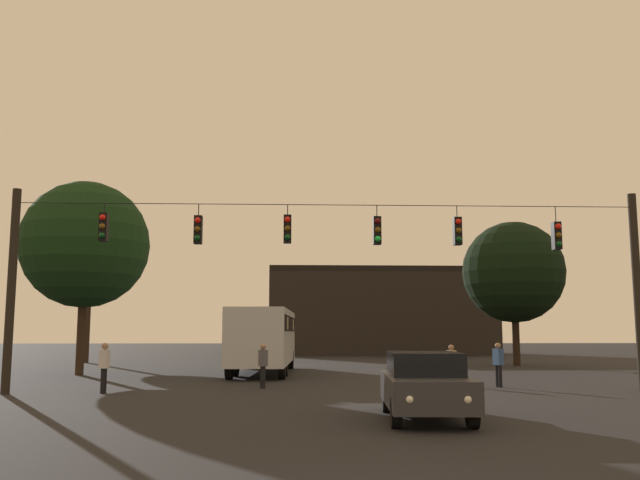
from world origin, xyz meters
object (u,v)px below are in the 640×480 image
at_px(pedestrian_crossing_center, 263,363).
at_px(pedestrian_crossing_left, 498,362).
at_px(city_bus, 264,334).
at_px(car_near_right, 425,384).
at_px(tree_behind_building, 90,255).
at_px(pedestrian_crossing_right, 104,365).
at_px(tree_left_silhouette, 85,245).
at_px(pedestrian_near_bus, 452,363).
at_px(tree_right_far, 513,272).

bearing_deg(pedestrian_crossing_center, pedestrian_crossing_left, 0.82).
distance_m(city_bus, car_near_right, 18.04).
height_order(pedestrian_crossing_left, tree_behind_building, tree_behind_building).
xyz_separation_m(pedestrian_crossing_left, pedestrian_crossing_right, (-13.62, -1.91, 0.02)).
bearing_deg(city_bus, car_near_right, -75.81).
relative_size(pedestrian_crossing_right, tree_left_silhouette, 0.18).
relative_size(pedestrian_near_bus, tree_right_far, 0.18).
height_order(pedestrian_crossing_right, tree_left_silhouette, tree_left_silhouette).
height_order(city_bus, pedestrian_crossing_left, city_bus).
bearing_deg(pedestrian_near_bus, city_bus, 132.89).
distance_m(pedestrian_near_bus, tree_behind_building, 28.10).
distance_m(tree_left_silhouette, tree_right_far, 24.12).
xyz_separation_m(city_bus, pedestrian_crossing_left, (8.83, -8.54, -0.97)).
relative_size(pedestrian_crossing_right, pedestrian_near_bus, 1.08).
relative_size(city_bus, tree_behind_building, 1.21).
bearing_deg(car_near_right, tree_right_far, 67.23).
xyz_separation_m(pedestrian_crossing_right, tree_left_silhouette, (-3.69, 9.50, 5.16)).
distance_m(pedestrian_crossing_center, tree_right_far, 21.23).
distance_m(pedestrian_crossing_left, pedestrian_crossing_right, 13.75).
height_order(pedestrian_crossing_center, pedestrian_crossing_right, pedestrian_crossing_right).
xyz_separation_m(city_bus, tree_left_silhouette, (-8.47, -0.95, 4.21)).
height_order(car_near_right, pedestrian_crossing_center, pedestrian_crossing_center).
bearing_deg(pedestrian_crossing_center, car_near_right, -65.01).
xyz_separation_m(pedestrian_near_bus, tree_right_far, (7.18, 14.33, 4.65)).
xyz_separation_m(tree_left_silhouette, tree_behind_building, (-3.48, 12.65, 0.89)).
height_order(pedestrian_crossing_left, pedestrian_near_bus, pedestrian_crossing_left).
xyz_separation_m(pedestrian_crossing_left, pedestrian_near_bus, (-1.55, 0.70, -0.05)).
bearing_deg(city_bus, pedestrian_crossing_left, -44.04).
relative_size(pedestrian_crossing_left, tree_right_far, 0.19).
bearing_deg(pedestrian_crossing_left, tree_behind_building, 135.75).
relative_size(tree_left_silhouette, tree_right_far, 1.07).
xyz_separation_m(pedestrian_crossing_center, tree_right_far, (14.15, 15.15, 4.62)).
xyz_separation_m(pedestrian_crossing_left, tree_left_silhouette, (-17.30, 7.59, 5.18)).
bearing_deg(city_bus, pedestrian_crossing_right, -114.60).
height_order(city_bus, tree_left_silhouette, tree_left_silhouette).
height_order(car_near_right, pedestrian_crossing_left, pedestrian_crossing_left).
xyz_separation_m(car_near_right, pedestrian_crossing_left, (4.42, 8.91, 0.10)).
height_order(city_bus, car_near_right, city_bus).
relative_size(pedestrian_crossing_center, pedestrian_crossing_right, 0.96).
xyz_separation_m(car_near_right, tree_behind_building, (-16.36, 29.16, 6.17)).
distance_m(city_bus, pedestrian_near_bus, 10.75).
bearing_deg(pedestrian_crossing_left, car_near_right, -116.36).
bearing_deg(pedestrian_near_bus, tree_behind_building, 134.53).
bearing_deg(pedestrian_crossing_left, pedestrian_crossing_right, -172.02).
relative_size(pedestrian_crossing_center, pedestrian_near_bus, 1.03).
bearing_deg(tree_left_silhouette, tree_behind_building, 105.37).
height_order(car_near_right, tree_behind_building, tree_behind_building).
relative_size(city_bus, pedestrian_near_bus, 7.36).
distance_m(city_bus, tree_behind_building, 17.49).
bearing_deg(car_near_right, city_bus, 104.19).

